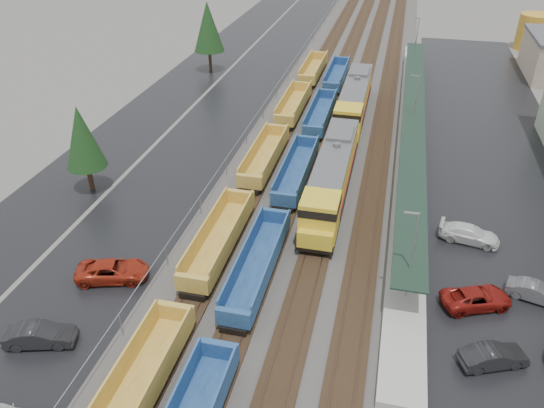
{
  "coord_description": "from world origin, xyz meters",
  "views": [
    {
      "loc": [
        6.76,
        -11.46,
        27.2
      ],
      "look_at": [
        -2.68,
        28.28,
        2.0
      ],
      "focal_mm": 35.0,
      "sensor_mm": 36.0,
      "label": 1
    }
  ],
  "objects_px": {
    "parked_car_east_c": "(469,234)",
    "parked_car_east_e": "(536,292)",
    "locomotive_trail": "(354,102)",
    "well_string_yellow": "(245,193)",
    "locomotive_lead": "(331,178)",
    "storage_tank": "(535,32)",
    "well_string_blue": "(280,211)",
    "parked_car_east_b": "(476,298)",
    "parked_car_west_b": "(40,335)",
    "parked_car_east_a": "(493,357)",
    "parked_car_west_c": "(112,271)"
  },
  "relations": [
    {
      "from": "locomotive_trail",
      "to": "parked_car_east_b",
      "type": "distance_m",
      "value": 35.88
    },
    {
      "from": "parked_car_east_a",
      "to": "parked_car_east_c",
      "type": "relative_size",
      "value": 0.87
    },
    {
      "from": "well_string_blue",
      "to": "storage_tank",
      "type": "relative_size",
      "value": 15.05
    },
    {
      "from": "well_string_yellow",
      "to": "well_string_blue",
      "type": "relative_size",
      "value": 0.99
    },
    {
      "from": "locomotive_trail",
      "to": "parked_car_east_b",
      "type": "height_order",
      "value": "locomotive_trail"
    },
    {
      "from": "well_string_blue",
      "to": "parked_car_east_c",
      "type": "distance_m",
      "value": 16.78
    },
    {
      "from": "well_string_blue",
      "to": "storage_tank",
      "type": "bearing_deg",
      "value": 64.12
    },
    {
      "from": "parked_car_west_b",
      "to": "storage_tank",
      "type": "bearing_deg",
      "value": -43.94
    },
    {
      "from": "locomotive_trail",
      "to": "well_string_yellow",
      "type": "bearing_deg",
      "value": -108.86
    },
    {
      "from": "parked_car_west_c",
      "to": "parked_car_east_a",
      "type": "height_order",
      "value": "parked_car_west_c"
    },
    {
      "from": "well_string_blue",
      "to": "parked_car_east_e",
      "type": "distance_m",
      "value": 21.88
    },
    {
      "from": "parked_car_west_b",
      "to": "parked_car_east_e",
      "type": "bearing_deg",
      "value": -85.68
    },
    {
      "from": "well_string_yellow",
      "to": "well_string_blue",
      "type": "distance_m",
      "value": 4.68
    },
    {
      "from": "well_string_blue",
      "to": "locomotive_trail",
      "type": "bearing_deg",
      "value": 81.21
    },
    {
      "from": "parked_car_east_a",
      "to": "parked_car_east_e",
      "type": "xyz_separation_m",
      "value": [
        3.86,
        7.38,
        -0.04
      ]
    },
    {
      "from": "parked_car_east_b",
      "to": "parked_car_east_e",
      "type": "bearing_deg",
      "value": -91.04
    },
    {
      "from": "storage_tank",
      "to": "parked_car_east_a",
      "type": "bearing_deg",
      "value": -100.88
    },
    {
      "from": "locomotive_trail",
      "to": "parked_car_east_c",
      "type": "height_order",
      "value": "locomotive_trail"
    },
    {
      "from": "locomotive_lead",
      "to": "locomotive_trail",
      "type": "bearing_deg",
      "value": 90.0
    },
    {
      "from": "well_string_blue",
      "to": "parked_car_east_b",
      "type": "relative_size",
      "value": 18.11
    },
    {
      "from": "locomotive_trail",
      "to": "well_string_yellow",
      "type": "relative_size",
      "value": 0.23
    },
    {
      "from": "parked_car_east_b",
      "to": "parked_car_east_c",
      "type": "xyz_separation_m",
      "value": [
        0.13,
        8.5,
        0.02
      ]
    },
    {
      "from": "well_string_yellow",
      "to": "parked_car_east_e",
      "type": "distance_m",
      "value": 26.42
    },
    {
      "from": "well_string_blue",
      "to": "parked_car_west_c",
      "type": "height_order",
      "value": "well_string_blue"
    },
    {
      "from": "storage_tank",
      "to": "parked_car_east_c",
      "type": "xyz_separation_m",
      "value": [
        -15.97,
        -66.63,
        -2.39
      ]
    },
    {
      "from": "parked_car_west_c",
      "to": "parked_car_east_c",
      "type": "distance_m",
      "value": 30.25
    },
    {
      "from": "locomotive_lead",
      "to": "parked_car_east_e",
      "type": "bearing_deg",
      "value": -32.37
    },
    {
      "from": "parked_car_east_a",
      "to": "parked_car_east_b",
      "type": "height_order",
      "value": "parked_car_east_a"
    },
    {
      "from": "locomotive_lead",
      "to": "parked_car_east_e",
      "type": "xyz_separation_m",
      "value": [
        17.05,
        -10.81,
        -1.84
      ]
    },
    {
      "from": "well_string_blue",
      "to": "parked_car_east_e",
      "type": "bearing_deg",
      "value": -15.8
    },
    {
      "from": "parked_car_east_e",
      "to": "parked_car_west_c",
      "type": "bearing_deg",
      "value": 114.15
    },
    {
      "from": "parked_car_east_c",
      "to": "locomotive_lead",
      "type": "bearing_deg",
      "value": 81.52
    },
    {
      "from": "locomotive_lead",
      "to": "well_string_blue",
      "type": "height_order",
      "value": "locomotive_lead"
    },
    {
      "from": "locomotive_lead",
      "to": "storage_tank",
      "type": "relative_size",
      "value": 3.37
    },
    {
      "from": "storage_tank",
      "to": "parked_car_east_c",
      "type": "height_order",
      "value": "storage_tank"
    },
    {
      "from": "storage_tank",
      "to": "parked_car_west_b",
      "type": "xyz_separation_m",
      "value": [
        -45.24,
        -85.96,
        -2.36
      ]
    },
    {
      "from": "well_string_yellow",
      "to": "parked_car_east_c",
      "type": "bearing_deg",
      "value": -4.45
    },
    {
      "from": "locomotive_trail",
      "to": "parked_car_east_e",
      "type": "height_order",
      "value": "locomotive_trail"
    },
    {
      "from": "locomotive_lead",
      "to": "locomotive_trail",
      "type": "distance_m",
      "value": 21.0
    },
    {
      "from": "parked_car_east_c",
      "to": "parked_car_east_e",
      "type": "bearing_deg",
      "value": -138.53
    },
    {
      "from": "parked_car_east_b",
      "to": "parked_car_east_a",
      "type": "bearing_deg",
      "value": 163.37
    },
    {
      "from": "locomotive_lead",
      "to": "parked_car_west_c",
      "type": "height_order",
      "value": "locomotive_lead"
    },
    {
      "from": "parked_car_east_a",
      "to": "parked_car_east_e",
      "type": "bearing_deg",
      "value": -50.68
    },
    {
      "from": "well_string_blue",
      "to": "locomotive_lead",
      "type": "bearing_deg",
      "value": 50.51
    },
    {
      "from": "well_string_yellow",
      "to": "parked_car_east_a",
      "type": "bearing_deg",
      "value": -36.65
    },
    {
      "from": "locomotive_trail",
      "to": "parked_car_east_a",
      "type": "xyz_separation_m",
      "value": [
        13.19,
        -39.18,
        -1.8
      ]
    },
    {
      "from": "parked_car_east_e",
      "to": "locomotive_trail",
      "type": "bearing_deg",
      "value": 43.32
    },
    {
      "from": "parked_car_west_b",
      "to": "parked_car_east_e",
      "type": "relative_size",
      "value": 1.11
    },
    {
      "from": "locomotive_trail",
      "to": "parked_car_east_e",
      "type": "bearing_deg",
      "value": -61.81
    },
    {
      "from": "parked_car_west_b",
      "to": "well_string_blue",
      "type": "bearing_deg",
      "value": -50.25
    }
  ]
}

